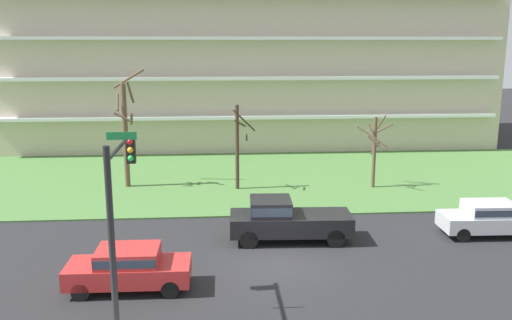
{
  "coord_description": "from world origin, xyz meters",
  "views": [
    {
      "loc": [
        -2.42,
        -20.7,
        8.79
      ],
      "look_at": [
        -0.44,
        6.0,
        2.97
      ],
      "focal_mm": 38.5,
      "sensor_mm": 36.0,
      "label": 1
    }
  ],
  "objects": [
    {
      "name": "sedan_red_center_left",
      "position": [
        -5.62,
        -2.0,
        0.87
      ],
      "size": [
        4.42,
        1.85,
        1.57
      ],
      "rotation": [
        0.0,
        0.0,
        -0.01
      ],
      "color": "#B22828",
      "rests_on": "ground"
    },
    {
      "name": "tree_left",
      "position": [
        -1.12,
        11.24,
        2.76
      ],
      "size": [
        1.38,
        1.64,
        5.15
      ],
      "color": "#423023",
      "rests_on": "ground"
    },
    {
      "name": "sedan_silver_near_left",
      "position": [
        10.07,
        2.5,
        0.87
      ],
      "size": [
        4.45,
        1.93,
        1.57
      ],
      "rotation": [
        0.0,
        0.0,
        3.11
      ],
      "color": "#B7BABF",
      "rests_on": "ground"
    },
    {
      "name": "traffic_signal_mast",
      "position": [
        -5.25,
        -5.14,
        4.17
      ],
      "size": [
        0.9,
        4.43,
        6.15
      ],
      "color": "black",
      "rests_on": "ground"
    },
    {
      "name": "pickup_black_center_right",
      "position": [
        0.61,
        2.51,
        1.02
      ],
      "size": [
        5.48,
        2.22,
        1.95
      ],
      "rotation": [
        0.0,
        0.0,
        3.1
      ],
      "color": "black",
      "rests_on": "ground"
    },
    {
      "name": "apartment_building",
      "position": [
        0.0,
        28.84,
        7.51
      ],
      "size": [
        41.27,
        14.64,
        15.02
      ],
      "color": "beige",
      "rests_on": "ground"
    },
    {
      "name": "tree_far_left",
      "position": [
        -7.82,
        12.36,
        3.6
      ],
      "size": [
        1.96,
        1.81,
        7.18
      ],
      "color": "brown",
      "rests_on": "ground"
    },
    {
      "name": "grass_lawn_strip",
      "position": [
        0.0,
        14.0,
        0.04
      ],
      "size": [
        80.0,
        16.0,
        0.08
      ],
      "primitive_type": "cube",
      "color": "#477238",
      "rests_on": "ground"
    },
    {
      "name": "ground",
      "position": [
        0.0,
        0.0,
        0.0
      ],
      "size": [
        160.0,
        160.0,
        0.0
      ],
      "primitive_type": "plane",
      "color": "#232326"
    },
    {
      "name": "tree_center",
      "position": [
        7.09,
        11.02,
        2.51
      ],
      "size": [
        2.37,
        2.39,
        4.48
      ],
      "color": "brown",
      "rests_on": "ground"
    }
  ]
}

